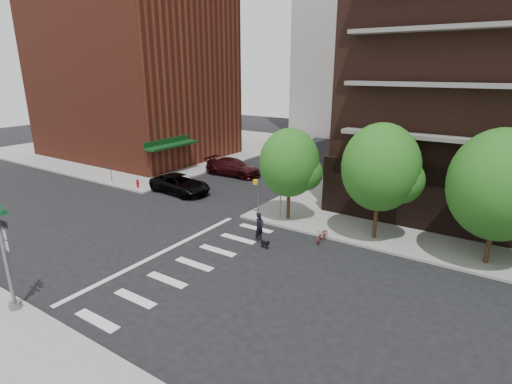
{
  "coord_description": "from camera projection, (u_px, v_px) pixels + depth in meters",
  "views": [
    {
      "loc": [
        16.38,
        -14.23,
        10.04
      ],
      "look_at": [
        3.0,
        6.0,
        2.5
      ],
      "focal_mm": 28.0,
      "sensor_mm": 36.0,
      "label": 1
    }
  ],
  "objects": [
    {
      "name": "fire_hydrant",
      "position": [
        138.0,
        183.0,
        34.52
      ],
      "size": [
        0.24,
        0.24,
        0.73
      ],
      "color": "#A50C0C",
      "rests_on": "sidewalk_nw"
    },
    {
      "name": "dog",
      "position": [
        265.0,
        243.0,
        23.17
      ],
      "size": [
        0.6,
        0.23,
        0.5
      ],
      "rotation": [
        0.0,
        0.0,
        -0.14
      ],
      "color": "black",
      "rests_on": "ground"
    },
    {
      "name": "traffic_signal",
      "position": [
        5.0,
        255.0,
        16.42
      ],
      "size": [
        0.9,
        0.75,
        6.0
      ],
      "color": "slate",
      "rests_on": "sidewalk_s"
    },
    {
      "name": "parked_car_silver",
      "position": [
        283.0,
        153.0,
        45.76
      ],
      "size": [
        1.76,
        4.59,
        1.49
      ],
      "primitive_type": "imported",
      "rotation": [
        0.0,
        0.0,
        1.53
      ],
      "color": "#B4B6BD",
      "rests_on": "ground"
    },
    {
      "name": "ground",
      "position": [
        155.0,
        251.0,
        22.94
      ],
      "size": [
        120.0,
        120.0,
        0.0
      ],
      "primitive_type": "plane",
      "color": "black",
      "rests_on": "ground"
    },
    {
      "name": "sidewalk_nw",
      "position": [
        159.0,
        144.0,
        54.54
      ],
      "size": [
        31.0,
        33.0,
        0.15
      ],
      "primitive_type": "cube",
      "color": "gray",
      "rests_on": "ground"
    },
    {
      "name": "parking_meter",
      "position": [
        111.0,
        173.0,
        36.24
      ],
      "size": [
        0.1,
        0.08,
        1.32
      ],
      "color": "black",
      "rests_on": "sidewalk_nw"
    },
    {
      "name": "tree_b",
      "position": [
        380.0,
        167.0,
        23.09
      ],
      "size": [
        4.5,
        4.5,
        6.65
      ],
      "color": "#301E11",
      "rests_on": "sidewalk_ne"
    },
    {
      "name": "scooter",
      "position": [
        323.0,
        235.0,
        24.05
      ],
      "size": [
        0.59,
        1.57,
        0.82
      ],
      "primitive_type": "imported",
      "rotation": [
        0.0,
        0.0,
        0.03
      ],
      "color": "maroon",
      "rests_on": "ground"
    },
    {
      "name": "crosswalk",
      "position": [
        183.0,
        260.0,
        21.78
      ],
      "size": [
        3.85,
        13.0,
        0.01
      ],
      "color": "silver",
      "rests_on": "ground"
    },
    {
      "name": "midrise_nw",
      "position": [
        132.0,
        67.0,
        45.85
      ],
      "size": [
        21.4,
        15.5,
        20.0
      ],
      "color": "maroon",
      "rests_on": "sidewalk_nw"
    },
    {
      "name": "pedestrian_signal",
      "position": [
        263.0,
        192.0,
        27.48
      ],
      "size": [
        2.18,
        0.67,
        2.6
      ],
      "color": "slate",
      "rests_on": "sidewalk_ne"
    },
    {
      "name": "parked_car_black",
      "position": [
        180.0,
        184.0,
        33.36
      ],
      "size": [
        3.03,
        5.78,
        1.55
      ],
      "primitive_type": "imported",
      "rotation": [
        0.0,
        0.0,
        1.49
      ],
      "color": "black",
      "rests_on": "ground"
    },
    {
      "name": "tree_a",
      "position": [
        289.0,
        163.0,
        26.4
      ],
      "size": [
        4.0,
        4.0,
        5.9
      ],
      "color": "#301E11",
      "rests_on": "sidewalk_ne"
    },
    {
      "name": "parked_car_maroon",
      "position": [
        233.0,
        167.0,
        38.86
      ],
      "size": [
        2.48,
        5.74,
        1.65
      ],
      "primitive_type": "imported",
      "rotation": [
        0.0,
        0.0,
        1.6
      ],
      "color": "#360D10",
      "rests_on": "ground"
    },
    {
      "name": "dog_walker",
      "position": [
        259.0,
        227.0,
        24.01
      ],
      "size": [
        0.69,
        0.49,
        1.8
      ],
      "primitive_type": "imported",
      "rotation": [
        0.0,
        0.0,
        1.48
      ],
      "color": "black",
      "rests_on": "ground"
    },
    {
      "name": "tree_c",
      "position": [
        500.0,
        185.0,
        19.96
      ],
      "size": [
        5.0,
        5.0,
        6.8
      ],
      "color": "#301E11",
      "rests_on": "sidewalk_ne"
    }
  ]
}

